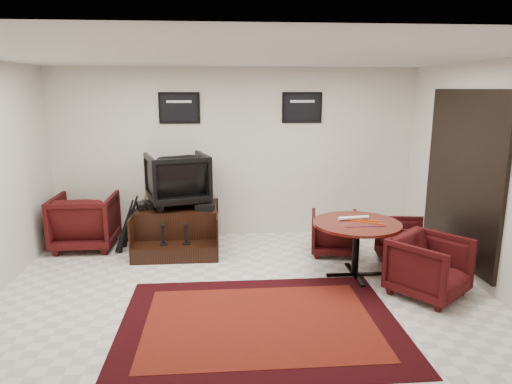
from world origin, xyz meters
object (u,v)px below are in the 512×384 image
shine_podium (178,229)px  table_chair_window (405,240)px  table_chair_corner (430,264)px  armchair_side (85,219)px  meeting_table (357,229)px  table_chair_back (335,231)px  shine_chair (177,176)px

shine_podium → table_chair_window: 3.42m
shine_podium → table_chair_corner: size_ratio=1.60×
armchair_side → table_chair_window: armchair_side is taller
table_chair_window → table_chair_corner: table_chair_corner is taller
armchair_side → meeting_table: size_ratio=0.82×
armchair_side → table_chair_corner: armchair_side is taller
table_chair_corner → table_chair_window: bearing=44.8°
table_chair_corner → armchair_side: bearing=116.8°
meeting_table → shine_podium: bearing=151.1°
armchair_side → table_chair_corner: bearing=155.4°
meeting_table → table_chair_corner: 0.99m
meeting_table → table_chair_window: (0.82, 0.36, -0.30)m
table_chair_corner → table_chair_back: bearing=78.1°
shine_chair → meeting_table: size_ratio=0.81×
shine_podium → shine_chair: 0.82m
meeting_table → shine_chair: bearing=148.8°
shine_chair → table_chair_window: shine_chair is taller
shine_chair → meeting_table: (2.45, -1.49, -0.45)m
shine_podium → table_chair_back: bearing=-11.2°
shine_chair → table_chair_back: bearing=149.0°
shine_chair → table_chair_back: 2.58m
shine_podium → meeting_table: size_ratio=1.14×
shine_podium → meeting_table: (2.45, -1.35, 0.36)m
table_chair_window → meeting_table: bearing=120.5°
meeting_table → table_chair_window: bearing=23.5°
table_chair_window → shine_chair: bearing=78.0°
meeting_table → table_chair_window: 0.95m
shine_podium → shine_chair: bearing=90.0°
table_chair_window → table_chair_corner: 1.02m
table_chair_back → shine_chair: bearing=-3.1°
shine_chair → table_chair_window: bearing=144.3°
meeting_table → table_chair_back: meeting_table is taller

